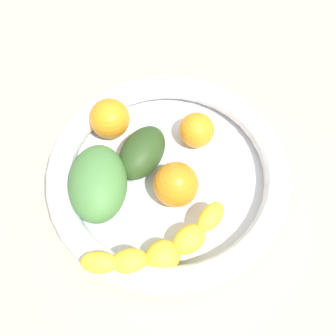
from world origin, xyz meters
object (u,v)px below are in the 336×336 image
Objects in this scene: fruit_bowl at (168,174)px; mango_green at (98,183)px; avocado_dark at (142,152)px; banana_draped_left at (160,249)px; orange_mid_left at (110,119)px; orange_mid_right at (197,130)px; orange_front at (176,185)px.

fruit_bowl is 2.98× the size of mango_green.
banana_draped_left is at bearing -149.56° from avocado_dark.
mango_green is (-7.09, 3.81, 0.64)cm from avocado_dark.
banana_draped_left is 1.36× the size of mango_green.
mango_green is (-5.75, 8.37, 2.21)cm from fruit_bowl.
orange_mid_left is 13.45cm from orange_mid_right.
orange_mid_right is (10.08, 0.16, -0.51)cm from orange_front.
orange_mid_left is (16.85, 14.47, 0.10)cm from banana_draped_left.
fruit_bowl is at bearing -55.50° from mango_green.
banana_draped_left and avocado_dark have the same top height.
orange_mid_right is (19.57, 1.30, -0.31)cm from banana_draped_left.
orange_front reaches higher than banana_draped_left.
orange_mid_right is (2.72, -13.17, -0.40)cm from orange_mid_left.
orange_mid_right is at bearing 0.92° from orange_front.
fruit_bowl is 12.30cm from banana_draped_left.
fruit_bowl is at bearing -114.27° from orange_mid_left.
orange_mid_left is (5.12, 11.35, 2.01)cm from fruit_bowl.
fruit_bowl is 8.20cm from orange_mid_right.
mango_green is (-13.59, 10.19, 0.61)cm from orange_mid_right.
avocado_dark is at bearing 61.27° from orange_front.
banana_draped_left is at bearing -117.51° from mango_green.
banana_draped_left is 2.50× the size of orange_front.
orange_front is 7.48cm from avocado_dark.
orange_front is (-2.25, -1.99, 2.11)cm from fruit_bowl.
fruit_bowl is 12.61cm from orange_mid_left.
fruit_bowl is 3.79× the size of avocado_dark.
fruit_bowl is at bearing 41.43° from orange_front.
mango_green reaches higher than fruit_bowl.
mango_green is (-3.50, 10.35, 0.10)cm from orange_front.
fruit_bowl is 6.51× the size of orange_mid_right.
orange_mid_left is at bearing 40.66° from banana_draped_left.
orange_front reaches higher than avocado_dark.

